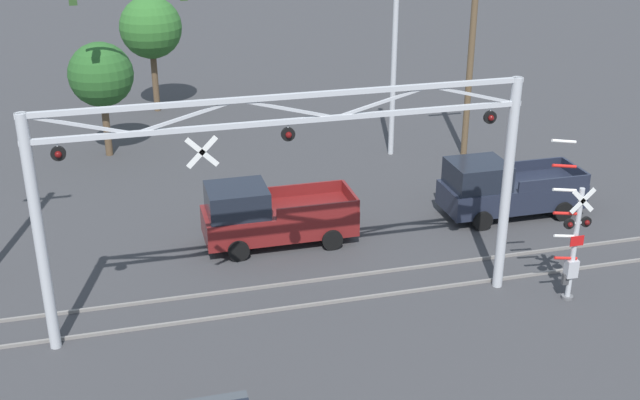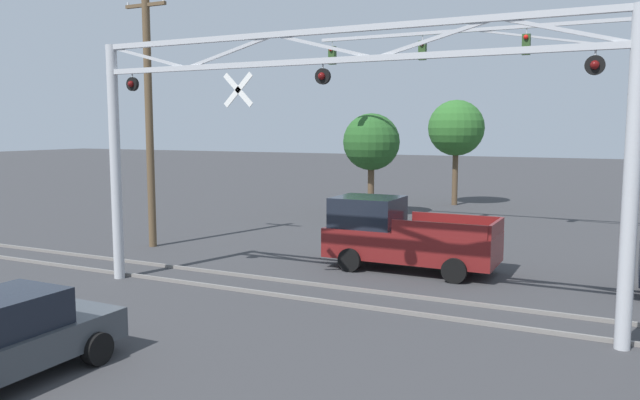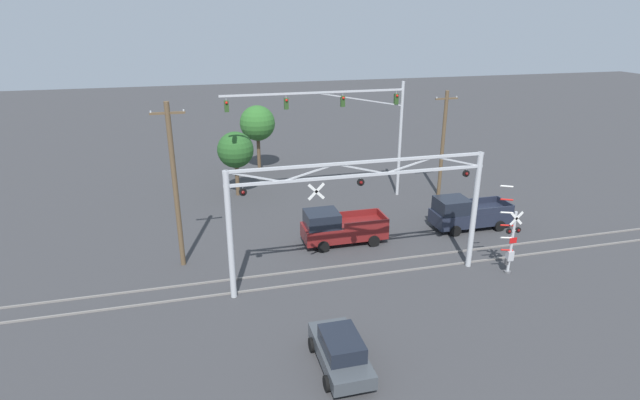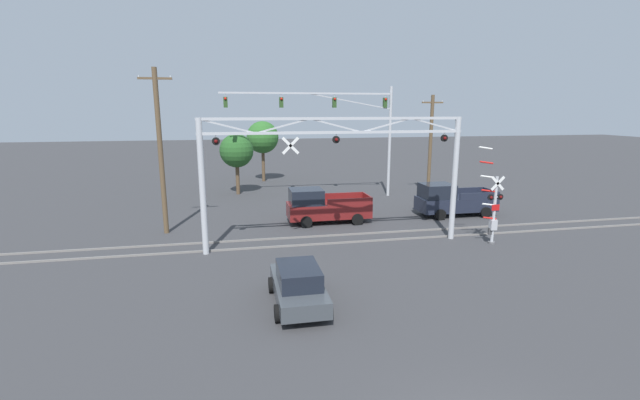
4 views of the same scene
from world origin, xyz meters
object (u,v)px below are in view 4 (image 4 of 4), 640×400
(traffic_signal_span, at_px, (349,119))
(background_tree_far_left_verge, at_px, (237,151))
(crossing_gantry, at_px, (336,164))
(background_tree_beyond_span, at_px, (263,138))
(crossing_signal_mast, at_px, (493,210))
(pickup_truck_following, at_px, (452,200))
(utility_pole_left, at_px, (160,151))
(pickup_truck_lead, at_px, (323,206))
(sedan_waiting, at_px, (298,285))
(utility_pole_right, at_px, (430,145))

(traffic_signal_span, height_order, background_tree_far_left_verge, traffic_signal_span)
(crossing_gantry, distance_m, background_tree_beyond_span, 22.01)
(crossing_signal_mast, height_order, pickup_truck_following, crossing_signal_mast)
(utility_pole_left, height_order, background_tree_far_left_verge, utility_pole_left)
(pickup_truck_lead, distance_m, background_tree_far_left_verge, 12.18)
(pickup_truck_lead, bearing_deg, pickup_truck_following, 0.71)
(traffic_signal_span, relative_size, sedan_waiting, 3.33)
(pickup_truck_lead, xyz_separation_m, background_tree_beyond_span, (-2.64, 17.07, 3.33))
(pickup_truck_following, distance_m, utility_pole_right, 7.43)
(crossing_gantry, height_order, background_tree_far_left_verge, crossing_gantry)
(crossing_signal_mast, distance_m, pickup_truck_lead, 10.07)
(crossing_gantry, xyz_separation_m, pickup_truck_following, (9.31, 4.93, -3.33))
(traffic_signal_span, bearing_deg, utility_pole_right, -7.52)
(traffic_signal_span, relative_size, pickup_truck_lead, 2.61)
(pickup_truck_lead, distance_m, utility_pole_left, 10.28)
(background_tree_beyond_span, relative_size, background_tree_far_left_verge, 1.17)
(background_tree_beyond_span, bearing_deg, pickup_truck_lead, -81.22)
(crossing_signal_mast, distance_m, traffic_signal_span, 14.99)
(crossing_gantry, relative_size, traffic_signal_span, 1.00)
(pickup_truck_lead, xyz_separation_m, pickup_truck_following, (8.94, 0.11, 0.00))
(background_tree_beyond_span, bearing_deg, sedan_waiting, -91.38)
(utility_pole_right, height_order, background_tree_beyond_span, utility_pole_right)
(traffic_signal_span, bearing_deg, sedan_waiting, -110.26)
(pickup_truck_lead, relative_size, background_tree_far_left_verge, 1.02)
(utility_pole_right, bearing_deg, crossing_signal_mast, -100.48)
(pickup_truck_lead, height_order, background_tree_beyond_span, background_tree_beyond_span)
(crossing_signal_mast, bearing_deg, pickup_truck_lead, 142.55)
(traffic_signal_span, height_order, sedan_waiting, traffic_signal_span)
(crossing_gantry, bearing_deg, background_tree_beyond_span, 95.92)
(crossing_gantry, relative_size, pickup_truck_following, 2.59)
(pickup_truck_following, bearing_deg, background_tree_beyond_span, 124.32)
(sedan_waiting, bearing_deg, crossing_signal_mast, 25.10)
(crossing_signal_mast, height_order, utility_pole_right, utility_pole_right)
(sedan_waiting, relative_size, background_tree_far_left_verge, 0.80)
(crossing_gantry, relative_size, background_tree_far_left_verge, 2.66)
(crossing_signal_mast, distance_m, utility_pole_left, 18.62)
(background_tree_far_left_verge, bearing_deg, background_tree_beyond_span, 67.73)
(crossing_gantry, bearing_deg, sedan_waiting, -114.19)
(traffic_signal_span, relative_size, utility_pole_left, 1.46)
(pickup_truck_following, xyz_separation_m, sedan_waiting, (-12.26, -11.51, -0.28))
(sedan_waiting, distance_m, background_tree_beyond_span, 28.70)
(pickup_truck_following, bearing_deg, crossing_gantry, -152.11)
(sedan_waiting, bearing_deg, utility_pole_left, 119.78)
(crossing_gantry, xyz_separation_m, pickup_truck_lead, (0.37, 4.82, -3.33))
(crossing_gantry, height_order, utility_pole_right, utility_pole_right)
(crossing_gantry, distance_m, background_tree_far_left_verge, 16.25)
(traffic_signal_span, xyz_separation_m, background_tree_beyond_span, (-6.30, 9.53, -1.95))
(pickup_truck_following, xyz_separation_m, utility_pole_left, (-18.49, -0.63, 3.78))
(pickup_truck_following, distance_m, background_tree_beyond_span, 20.81)
(crossing_signal_mast, relative_size, utility_pole_right, 0.64)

